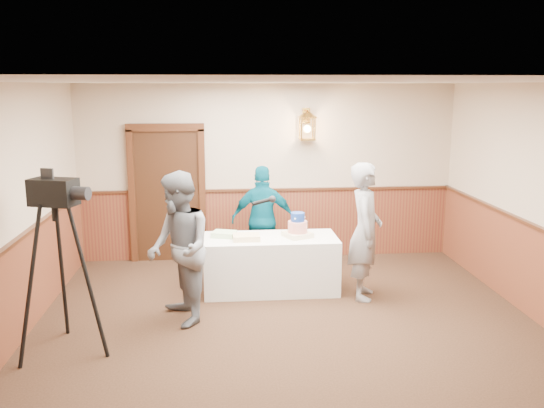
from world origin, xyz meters
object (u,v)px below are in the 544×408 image
at_px(tiered_cake, 298,227).
at_px(sheet_cake_yellow, 246,237).
at_px(interviewer, 179,249).
at_px(baker, 365,231).
at_px(display_table, 271,264).
at_px(tv_camera_rig, 60,277).
at_px(assistant_p, 263,220).
at_px(sheet_cake_green, 224,234).

xyz_separation_m(tiered_cake, sheet_cake_yellow, (-0.70, -0.10, -0.10)).
relative_size(interviewer, baker, 1.00).
distance_m(sheet_cake_yellow, interviewer, 1.21).
relative_size(display_table, tv_camera_rig, 0.97).
xyz_separation_m(tiered_cake, assistant_p, (-0.41, 0.81, -0.07)).
height_order(sheet_cake_yellow, baker, baker).
height_order(display_table, sheet_cake_green, sheet_cake_green).
xyz_separation_m(sheet_cake_green, tv_camera_rig, (-1.69, -1.77, 0.05)).
height_order(sheet_cake_yellow, assistant_p, assistant_p).
relative_size(display_table, sheet_cake_green, 5.91).
bearing_deg(sheet_cake_green, assistant_p, 50.33).
bearing_deg(assistant_p, baker, 142.40).
height_order(interviewer, assistant_p, interviewer).
relative_size(baker, tv_camera_rig, 0.97).
bearing_deg(tv_camera_rig, interviewer, 48.96).
bearing_deg(baker, sheet_cake_green, 89.82).
height_order(sheet_cake_yellow, tv_camera_rig, tv_camera_rig).
xyz_separation_m(baker, assistant_p, (-1.25, 1.17, -0.09)).
xyz_separation_m(tiered_cake, tv_camera_rig, (-2.69, -1.67, -0.05)).
xyz_separation_m(sheet_cake_green, assistant_p, (0.59, 0.71, 0.02)).
bearing_deg(sheet_cake_green, baker, -14.00).
bearing_deg(sheet_cake_yellow, tiered_cake, 7.95).
bearing_deg(baker, assistant_p, 60.68).
height_order(baker, assistant_p, baker).
xyz_separation_m(display_table, sheet_cake_green, (-0.63, 0.08, 0.41)).
bearing_deg(baker, tiered_cake, 80.75).
bearing_deg(tv_camera_rig, sheet_cake_yellow, 56.58).
bearing_deg(interviewer, display_table, 112.18).
bearing_deg(display_table, interviewer, -139.28).
bearing_deg(tv_camera_rig, assistant_p, 65.59).
bearing_deg(tiered_cake, tv_camera_rig, -148.07).
distance_m(display_table, assistant_p, 0.90).
relative_size(sheet_cake_green, tv_camera_rig, 0.16).
relative_size(tiered_cake, sheet_cake_yellow, 1.22).
relative_size(baker, assistant_p, 1.12).
xyz_separation_m(interviewer, tv_camera_rig, (-1.17, -0.69, -0.07)).
relative_size(sheet_cake_yellow, interviewer, 0.20).
height_order(tiered_cake, sheet_cake_yellow, tiered_cake).
distance_m(baker, tv_camera_rig, 3.76).
distance_m(interviewer, baker, 2.44).
distance_m(display_table, interviewer, 1.62).
distance_m(tiered_cake, baker, 0.91).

